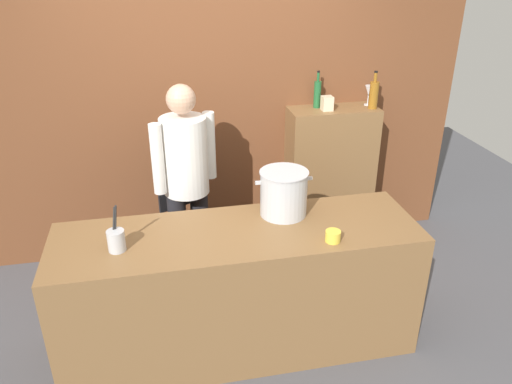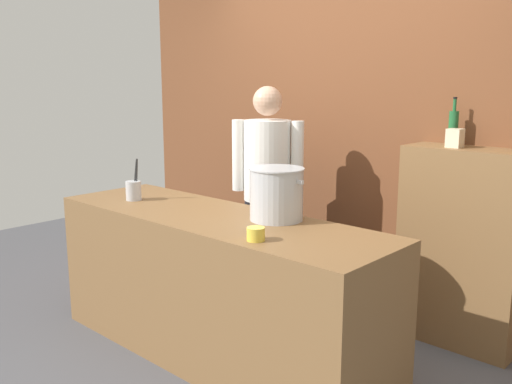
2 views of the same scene
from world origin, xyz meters
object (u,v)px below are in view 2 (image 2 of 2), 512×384
Objects in this scene: utensil_crock at (134,190)px; butter_jar at (256,234)px; chef at (267,183)px; wine_bottle_green at (453,127)px; stockpot_large at (276,194)px; spice_tin_cream at (455,138)px.

utensil_crock reaches higher than butter_jar.
wine_bottle_green is at bearing 175.21° from chef.
stockpot_large is 3.26× the size of spice_tin_cream.
utensil_crock is at bearing -167.36° from stockpot_large.
utensil_crock is 0.92× the size of wine_bottle_green.
butter_jar is at bearing -103.54° from wine_bottle_green.
stockpot_large reaches higher than utensil_crock.
utensil_crock is at bearing -144.08° from spice_tin_cream.
chef is 4.35× the size of stockpot_large.
stockpot_large is at bearing 107.80° from chef.
stockpot_large is (0.60, -0.60, 0.09)m from chef.
spice_tin_cream is (1.22, 0.38, 0.38)m from chef.
butter_jar is at bearing -7.24° from utensil_crock.
chef is 1.28m from butter_jar.
wine_bottle_green is at bearing 120.71° from spice_tin_cream.
spice_tin_cream is at bearing -59.29° from wine_bottle_green.
wine_bottle_green is (0.36, 1.48, 0.47)m from butter_jar.
spice_tin_cream is (0.06, -0.09, -0.06)m from wine_bottle_green.
stockpot_large is 1.35× the size of utensil_crock.
utensil_crock is (-0.47, -0.84, 0.00)m from chef.
butter_jar is at bearing -62.82° from stockpot_large.
wine_bottle_green is (1.16, 0.48, 0.44)m from chef.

